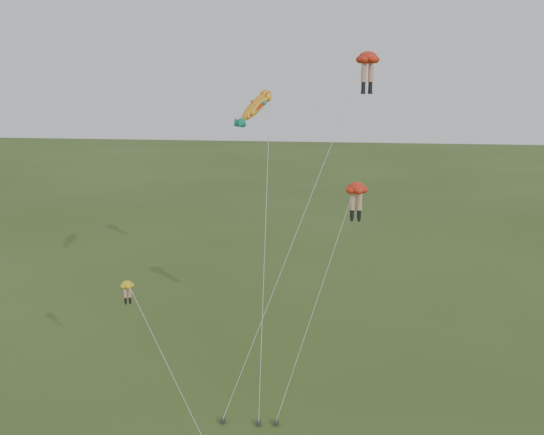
# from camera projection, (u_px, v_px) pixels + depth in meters

# --- Properties ---
(ground) EXTENTS (300.00, 300.00, 0.00)m
(ground) POSITION_uv_depth(u_px,v_px,m) (236.00, 415.00, 37.84)
(ground) COLOR #314518
(ground) RESTS_ON ground
(legs_kite_red_high) EXTENTS (9.51, 11.80, 22.23)m
(legs_kite_red_high) POSITION_uv_depth(u_px,v_px,m) (366.00, 64.00, 41.06)
(legs_kite_red_high) COLOR red
(legs_kite_red_high) RESTS_ON ground
(legs_kite_red_mid) EXTENTS (5.37, 7.09, 13.97)m
(legs_kite_red_mid) POSITION_uv_depth(u_px,v_px,m) (355.00, 194.00, 39.01)
(legs_kite_red_mid) COLOR red
(legs_kite_red_mid) RESTS_ON ground
(legs_kite_yellow) EXTENTS (6.68, 5.52, 8.21)m
(legs_kite_yellow) POSITION_uv_depth(u_px,v_px,m) (131.00, 294.00, 37.56)
(legs_kite_yellow) COLOR gold
(legs_kite_yellow) RESTS_ON ground
(fish_kite) EXTENTS (2.73, 10.29, 19.94)m
(fish_kite) POSITION_uv_depth(u_px,v_px,m) (256.00, 107.00, 40.75)
(fish_kite) COLOR yellow
(fish_kite) RESTS_ON ground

